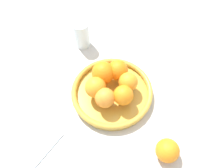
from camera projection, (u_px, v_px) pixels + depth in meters
The scene contains 6 objects.
ground_plane at pixel (112, 94), 0.84m from camera, with size 4.00×4.00×0.00m, color beige.
fruit_bowl at pixel (112, 92), 0.82m from camera, with size 0.31×0.31×0.04m.
orange_pile at pixel (111, 82), 0.78m from camera, with size 0.18×0.19×0.08m.
stray_orange at pixel (167, 150), 0.69m from camera, with size 0.08×0.08×0.08m, color orange.
drinking_glass at pixel (82, 35), 0.93m from camera, with size 0.07×0.07×0.12m, color silver.
napkin_folded at pixel (29, 139), 0.74m from camera, with size 0.17×0.17×0.01m, color silver.
Camera 1 is at (-0.24, -0.34, 0.73)m, focal length 35.00 mm.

